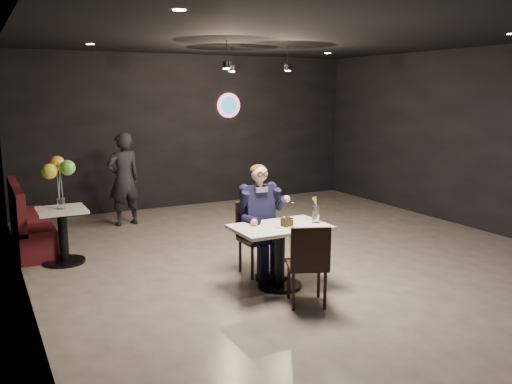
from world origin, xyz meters
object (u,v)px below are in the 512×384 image
sundae_glass (316,214)px  balloon_vase (61,203)px  main_table (280,257)px  passerby (124,179)px  side_table (63,235)px  seated_man (258,218)px  booth_bench (31,216)px  chair_near (307,263)px  chair_far (258,238)px

sundae_glass → balloon_vase: size_ratio=1.30×
main_table → passerby: bearing=102.2°
sundae_glass → side_table: bearing=139.4°
seated_man → booth_bench: bearing=133.0°
passerby → chair_near: bearing=90.7°
sundae_glass → booth_bench: 4.32m
main_table → sundae_glass: bearing=-7.2°
chair_near → chair_far: bearing=112.8°
passerby → balloon_vase: bearing=43.8°
main_table → chair_far: 0.56m
chair_far → booth_bench: bearing=133.0°
main_table → balloon_vase: (-2.12, 2.15, 0.45)m
sundae_glass → booth_bench: bearing=131.9°
chair_far → passerby: (-0.84, 3.34, 0.34)m
chair_far → balloon_vase: bearing=143.0°
chair_near → sundae_glass: sundae_glass is taller
chair_far → seated_man: bearing=-7.1°
chair_near → sundae_glass: 0.79m
sundae_glass → passerby: size_ratio=0.12×
main_table → chair_near: bearing=-90.0°
chair_far → sundae_glass: size_ratio=4.66×
seated_man → sundae_glass: size_ratio=7.29×
chair_far → booth_bench: booth_bench is taller
chair_far → sundae_glass: (0.45, -0.61, 0.39)m
chair_far → balloon_vase: (-2.12, 1.60, 0.37)m
chair_near → balloon_vase: size_ratio=6.03×
booth_bench → side_table: size_ratio=2.49×
chair_far → chair_near: bearing=-90.0°
seated_man → booth_bench: (-2.42, 2.60, -0.24)m
sundae_glass → passerby: bearing=108.2°
booth_bench → side_table: 1.05m
booth_bench → passerby: (1.57, 0.74, 0.32)m
balloon_vase → passerby: bearing=53.8°
chair_far → seated_man: seated_man is taller
seated_man → balloon_vase: size_ratio=9.44×
passerby → booth_bench: bearing=15.2°
chair_far → balloon_vase: size_ratio=6.03×
main_table → passerby: (-0.84, 3.89, 0.43)m
sundae_glass → balloon_vase: 3.39m
sundae_glass → seated_man: bearing=126.8°
main_table → booth_bench: 3.97m
balloon_vase → booth_bench: bearing=106.7°
chair_near → seated_man: 1.16m
seated_man → main_table: bearing=-90.0°
seated_man → balloon_vase: (-2.12, 1.60, 0.11)m
passerby → main_table: bearing=92.2°
chair_far → side_table: bearing=143.0°
seated_man → side_table: size_ratio=1.86×
booth_bench → chair_near: bearing=-57.0°
main_table → side_table: (-2.12, 2.15, 0.01)m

